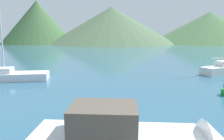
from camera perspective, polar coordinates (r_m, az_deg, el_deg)
name	(u,v)px	position (r m, az deg, el deg)	size (l,w,h in m)	color
sailboat_inner	(224,68)	(26.01, 27.21, 0.39)	(5.88, 3.18, 8.78)	white
hill_central	(38,22)	(96.12, -18.88, 11.73)	(29.16, 29.16, 17.33)	#3D6038
hill_east	(112,25)	(92.01, -0.07, 11.61)	(52.14, 52.14, 14.96)	#4C6647
hill_far_east	(209,28)	(103.48, 23.96, 10.07)	(49.60, 49.60, 13.14)	#476B42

